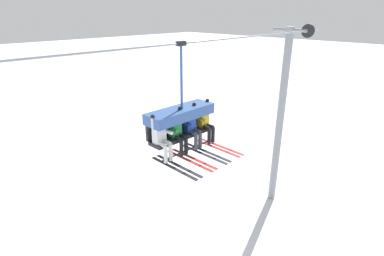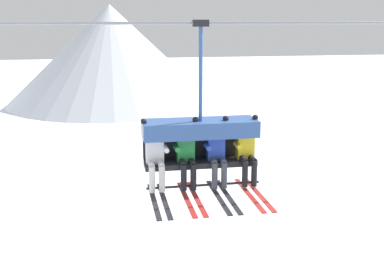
# 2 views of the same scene
# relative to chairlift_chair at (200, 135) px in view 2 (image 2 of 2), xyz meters

# --- Properties ---
(mountain_peak_east) EXTENTS (21.52, 21.52, 10.14)m
(mountain_peak_east) POSITION_rel_chairlift_chair_xyz_m (-1.10, 42.70, -1.50)
(mountain_peak_east) COLOR silver
(mountain_peak_east) RESTS_ON ground_plane
(lift_cable) EXTENTS (18.07, 0.05, 0.05)m
(lift_cable) POSITION_rel_chairlift_chair_xyz_m (-0.75, -0.07, 2.03)
(lift_cable) COLOR gray
(chairlift_chair) EXTENTS (2.13, 0.74, 2.97)m
(chairlift_chair) POSITION_rel_chairlift_chair_xyz_m (0.00, 0.00, 0.00)
(chairlift_chair) COLOR #232328
(skier_white) EXTENTS (0.48, 1.70, 1.34)m
(skier_white) POSITION_rel_chairlift_chair_xyz_m (-0.86, -0.21, -0.29)
(skier_white) COLOR silver
(skier_green) EXTENTS (0.48, 1.70, 1.34)m
(skier_green) POSITION_rel_chairlift_chair_xyz_m (-0.28, -0.21, -0.29)
(skier_green) COLOR #23843D
(skier_blue) EXTENTS (0.48, 1.70, 1.34)m
(skier_blue) POSITION_rel_chairlift_chair_xyz_m (0.29, -0.21, -0.29)
(skier_blue) COLOR #2847B7
(skier_yellow) EXTENTS (0.48, 1.70, 1.34)m
(skier_yellow) POSITION_rel_chairlift_chair_xyz_m (0.86, -0.21, -0.29)
(skier_yellow) COLOR yellow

